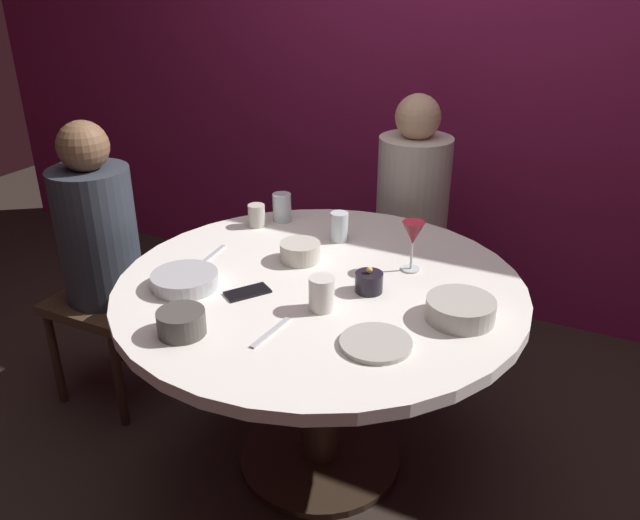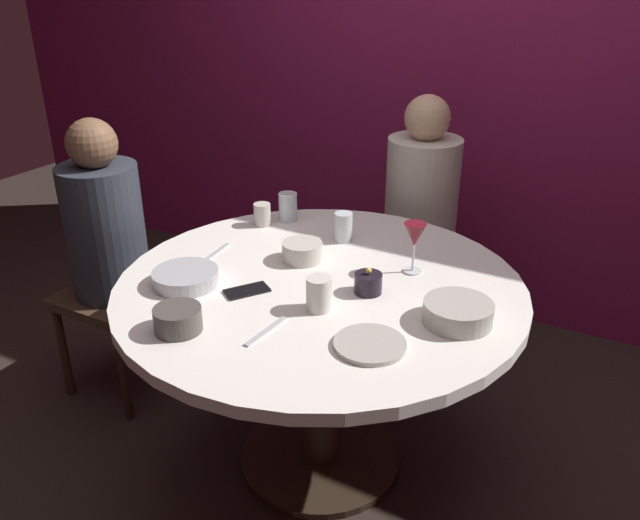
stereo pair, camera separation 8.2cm
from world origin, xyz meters
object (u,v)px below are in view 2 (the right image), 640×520
(bowl_sauce_side, at_px, (458,312))
(cup_by_right_diner, at_px, (288,207))
(seated_diner_back, at_px, (421,199))
(dinner_plate, at_px, (370,344))
(bowl_small_white, at_px, (178,319))
(cup_center_front, at_px, (262,214))
(seated_diner_left, at_px, (106,233))
(dining_table, at_px, (320,322))
(cup_near_candle, at_px, (319,294))
(cell_phone, at_px, (247,291))
(candle_holder, at_px, (368,283))
(cup_by_left_diner, at_px, (343,227))
(bowl_serving_large, at_px, (186,277))
(bowl_salad_center, at_px, (302,251))
(wine_glass, at_px, (415,237))

(bowl_sauce_side, bearing_deg, cup_by_right_diner, 152.17)
(seated_diner_back, relative_size, dinner_plate, 5.95)
(bowl_small_white, bearing_deg, cup_center_front, 106.26)
(seated_diner_left, xyz_separation_m, dinner_plate, (1.27, -0.27, 0.03))
(bowl_small_white, distance_m, cup_by_right_diner, 0.89)
(dining_table, distance_m, dinner_plate, 0.44)
(seated_diner_back, relative_size, cup_near_candle, 11.29)
(cell_phone, bearing_deg, cup_center_front, -27.54)
(cup_center_front, bearing_deg, bowl_small_white, -73.74)
(seated_diner_left, distance_m, cup_by_right_diner, 0.73)
(bowl_small_white, bearing_deg, candle_holder, 50.91)
(seated_diner_left, bearing_deg, candle_holder, 0.56)
(cup_by_left_diner, bearing_deg, candle_holder, -52.25)
(bowl_serving_large, xyz_separation_m, bowl_salad_center, (0.24, 0.34, 0.01))
(cup_by_left_diner, bearing_deg, wine_glass, -20.63)
(cup_center_front, bearing_deg, bowl_serving_large, -83.57)
(dining_table, height_order, bowl_small_white, bowl_small_white)
(seated_diner_left, distance_m, cup_center_front, 0.62)
(candle_holder, relative_size, dinner_plate, 0.44)
(cell_phone, distance_m, cup_center_front, 0.56)
(cell_phone, height_order, bowl_serving_large, bowl_serving_large)
(candle_holder, height_order, wine_glass, wine_glass)
(seated_diner_back, height_order, bowl_small_white, seated_diner_back)
(dining_table, bearing_deg, dinner_plate, -41.68)
(seated_diner_back, xyz_separation_m, cup_by_left_diner, (-0.09, -0.61, 0.07))
(candle_holder, relative_size, cell_phone, 0.64)
(dining_table, height_order, cell_phone, cell_phone)
(candle_holder, height_order, bowl_sauce_side, candle_holder)
(bowl_salad_center, height_order, cup_near_candle, cup_near_candle)
(bowl_serving_large, xyz_separation_m, cup_near_candle, (0.46, 0.06, 0.03))
(cup_by_left_diner, bearing_deg, dinner_plate, -57.37)
(dinner_plate, height_order, cup_by_left_diner, cup_by_left_diner)
(bowl_small_white, xyz_separation_m, bowl_sauce_side, (0.68, 0.42, -0.00))
(candle_holder, xyz_separation_m, cup_by_left_diner, (-0.25, 0.33, 0.02))
(dining_table, height_order, dinner_plate, dinner_plate)
(dining_table, bearing_deg, seated_diner_left, 180.00)
(cell_phone, bearing_deg, bowl_serving_large, 47.93)
(bowl_serving_large, xyz_separation_m, bowl_sauce_side, (0.85, 0.19, 0.01))
(bowl_sauce_side, bearing_deg, bowl_small_white, -148.23)
(cup_by_left_diner, bearing_deg, cup_by_right_diner, 164.92)
(seated_diner_back, distance_m, bowl_serving_large, 1.23)
(seated_diner_back, xyz_separation_m, bowl_small_white, (-0.21, -1.40, 0.05))
(wine_glass, height_order, cup_by_right_diner, wine_glass)
(wine_glass, bearing_deg, cup_by_right_diner, 161.94)
(seated_diner_left, bearing_deg, dining_table, 0.00)
(bowl_salad_center, relative_size, bowl_sauce_side, 0.70)
(dining_table, bearing_deg, wine_glass, 42.41)
(seated_diner_back, distance_m, bowl_salad_center, 0.84)
(bowl_salad_center, bearing_deg, dinner_plate, -41.54)
(seated_diner_left, relative_size, cup_center_front, 13.41)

